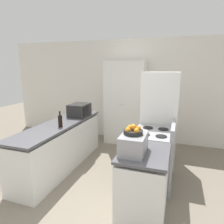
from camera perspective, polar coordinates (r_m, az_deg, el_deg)
name	(u,v)px	position (r m, az deg, el deg)	size (l,w,h in m)	color
wall_back	(130,91)	(5.28, 5.23, 6.03)	(7.00, 0.06, 2.60)	silver
counter_left	(61,146)	(4.00, -14.39, -9.40)	(0.60, 2.35, 0.89)	silver
counter_right	(143,185)	(2.76, 8.89, -19.81)	(0.60, 0.79, 0.89)	silver
pantry_cabinet	(125,103)	(5.03, 3.81, 2.58)	(0.98, 0.56, 2.06)	white
stove	(153,157)	(3.45, 11.62, -12.51)	(0.66, 0.78, 1.05)	#9E9EA3
refrigerator	(160,119)	(4.03, 13.46, -1.99)	(0.69, 0.69, 1.82)	white
microwave	(79,110)	(4.30, -9.29, 0.57)	(0.36, 0.47, 0.26)	black
wine_bottle	(60,121)	(3.58, -14.58, -2.49)	(0.07, 0.07, 0.28)	black
toaster_oven	(133,144)	(2.45, 6.11, -8.98)	(0.30, 0.43, 0.23)	#939399
fruit_bowl	(133,131)	(2.41, 6.07, -5.40)	(0.23, 0.23, 0.12)	black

